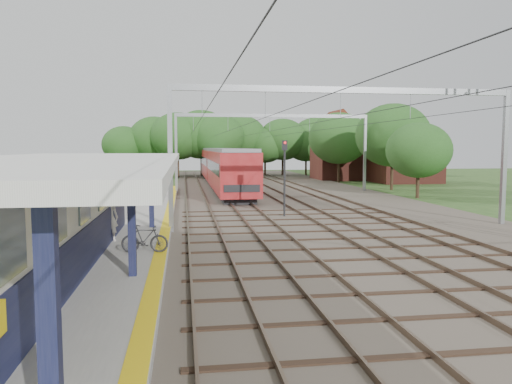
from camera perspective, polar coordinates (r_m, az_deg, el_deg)
ground at (r=10.52m, az=18.11°, el=-17.96°), size 160.00×160.00×0.00m
ballast_bed at (r=39.75m, az=3.95°, el=-0.69°), size 18.00×90.00×0.10m
platform at (r=23.18m, az=-15.91°, el=-4.76°), size 5.00×52.00×0.35m
yellow_stripe at (r=22.96m, az=-10.33°, el=-4.29°), size 0.45×52.00×0.01m
station_building at (r=16.39m, az=-24.10°, el=-2.45°), size 3.41×18.00×3.40m
canopy at (r=15.02m, az=-21.28°, el=3.12°), size 6.40×20.00×3.44m
rail_tracks at (r=39.28m, az=0.38°, el=-0.57°), size 11.80×88.00×0.15m
catenary_system at (r=34.83m, az=4.67°, el=7.48°), size 17.22×88.00×7.00m
tree_band at (r=66.28m, az=-1.16°, el=5.87°), size 31.72×30.88×8.82m
house_near at (r=60.26m, az=16.67°, el=3.89°), size 7.00×6.12×7.89m
house_far at (r=63.98m, az=10.32°, el=4.30°), size 8.00×6.12×8.66m
person at (r=20.69m, az=-16.42°, el=-2.83°), size 0.74×0.54×1.88m
bicycle at (r=18.17m, az=-12.60°, el=-5.24°), size 1.70×0.65×1.00m
train at (r=51.94m, az=-4.00°, el=3.01°), size 2.95×36.75×3.88m
signal_post at (r=28.67m, az=3.28°, el=2.66°), size 0.33×0.29×4.47m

